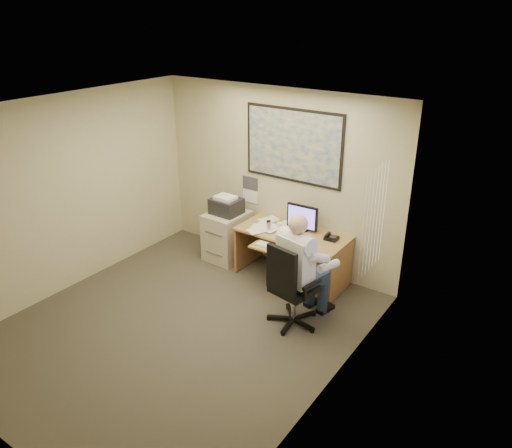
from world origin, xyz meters
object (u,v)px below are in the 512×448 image
Objects in this scene: filing_cabinet at (227,231)px; person at (296,270)px; office_chair at (292,302)px; desk at (313,257)px.

filing_cabinet is 0.71× the size of person.
office_chair is 0.77× the size of person.
desk is 1.52× the size of filing_cabinet.
filing_cabinet is at bearing 161.45° from office_chair.
person is at bearing 107.37° from office_chair.
person reaches higher than filing_cabinet.
desk is at bearing 115.28° from office_chair.
desk is 1.41× the size of office_chair.
office_chair is (1.79, -1.00, -0.12)m from filing_cabinet.
filing_cabinet is 2.06m from office_chair.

